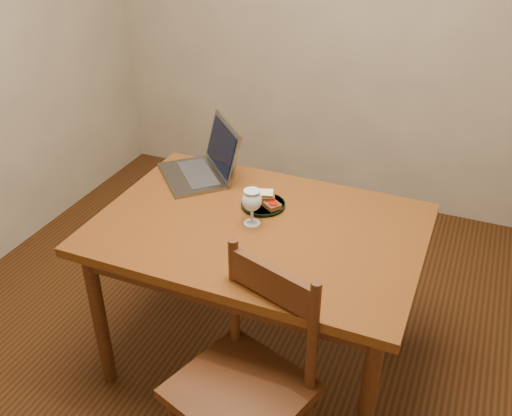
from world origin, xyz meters
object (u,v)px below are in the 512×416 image
at_px(table, 259,242).
at_px(milk_glass, 252,207).
at_px(chair, 245,375).
at_px(laptop, 206,162).
at_px(plate, 263,205).

xyz_separation_m(table, milk_glass, (-0.03, -0.00, 0.16)).
xyz_separation_m(table, chair, (0.17, -0.53, -0.16)).
height_order(table, milk_glass, milk_glass).
height_order(table, chair, chair).
relative_size(table, milk_glass, 8.32).
bearing_deg(table, laptop, 142.20).
relative_size(milk_glass, laptop, 0.34).
xyz_separation_m(table, plate, (-0.04, 0.14, 0.09)).
distance_m(plate, milk_glass, 0.16).
distance_m(milk_glass, laptop, 0.47).
distance_m(table, milk_glass, 0.17).
bearing_deg(plate, milk_glass, -86.14).
height_order(chair, laptop, laptop).
distance_m(table, laptop, 0.51).
bearing_deg(table, plate, 105.19).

